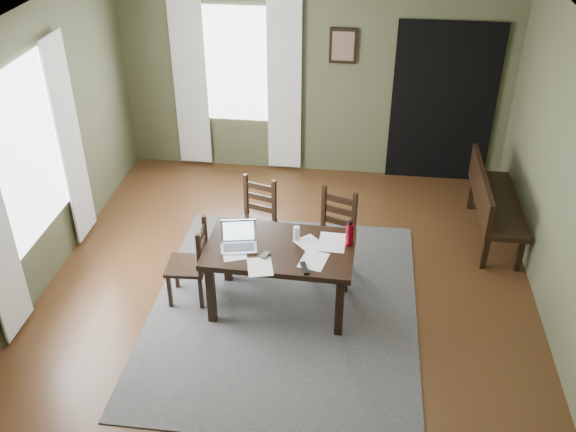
# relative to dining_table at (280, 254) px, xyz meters

# --- Properties ---
(ground) EXTENTS (5.00, 6.00, 0.01)m
(ground) POSITION_rel_dining_table_xyz_m (0.05, -0.05, -0.63)
(ground) COLOR #492C16
(room_shell) EXTENTS (5.02, 6.02, 2.71)m
(room_shell) POSITION_rel_dining_table_xyz_m (0.05, -0.05, 1.18)
(room_shell) COLOR #4D5134
(room_shell) RESTS_ON ground
(rug) EXTENTS (2.60, 3.20, 0.01)m
(rug) POSITION_rel_dining_table_xyz_m (0.05, -0.05, -0.62)
(rug) COLOR #424242
(rug) RESTS_ON ground
(dining_table) EXTENTS (1.42, 0.88, 0.70)m
(dining_table) POSITION_rel_dining_table_xyz_m (0.00, 0.00, 0.00)
(dining_table) COLOR black
(dining_table) RESTS_ON rug
(chair_end) EXTENTS (0.41, 0.40, 0.87)m
(chair_end) POSITION_rel_dining_table_xyz_m (-0.88, 0.00, -0.19)
(chair_end) COLOR black
(chair_end) RESTS_ON rug
(chair_back_left) EXTENTS (0.49, 0.49, 0.90)m
(chair_back_left) POSITION_rel_dining_table_xyz_m (-0.39, 0.83, -0.18)
(chair_back_left) COLOR black
(chair_back_left) RESTS_ON rug
(chair_back_right) EXTENTS (0.51, 0.51, 0.91)m
(chair_back_right) POSITION_rel_dining_table_xyz_m (0.47, 0.65, -0.17)
(chair_back_right) COLOR black
(chair_back_right) RESTS_ON rug
(bench) EXTENTS (0.47, 1.47, 0.83)m
(bench) POSITION_rel_dining_table_xyz_m (2.19, 1.53, -0.13)
(bench) COLOR black
(bench) RESTS_ON ground
(laptop) EXTENTS (0.38, 0.32, 0.23)m
(laptop) POSITION_rel_dining_table_xyz_m (-0.39, -0.02, 0.15)
(laptop) COLOR #B7B7BC
(laptop) RESTS_ON dining_table
(computer_mouse) EXTENTS (0.09, 0.11, 0.03)m
(computer_mouse) POSITION_rel_dining_table_xyz_m (-0.11, -0.18, 0.10)
(computer_mouse) COLOR #3F3F42
(computer_mouse) RESTS_ON dining_table
(tv_remote) EXTENTS (0.10, 0.18, 0.02)m
(tv_remote) POSITION_rel_dining_table_xyz_m (0.27, -0.32, 0.10)
(tv_remote) COLOR black
(tv_remote) RESTS_ON dining_table
(drinking_glass) EXTENTS (0.08, 0.08, 0.14)m
(drinking_glass) POSITION_rel_dining_table_xyz_m (0.14, 0.14, 0.16)
(drinking_glass) COLOR silver
(drinking_glass) RESTS_ON dining_table
(water_bottle) EXTENTS (0.08, 0.08, 0.26)m
(water_bottle) POSITION_rel_dining_table_xyz_m (0.65, 0.12, 0.21)
(water_bottle) COLOR maroon
(water_bottle) RESTS_ON dining_table
(paper_a) EXTENTS (0.30, 0.34, 0.00)m
(paper_a) POSITION_rel_dining_table_xyz_m (-0.41, -0.14, 0.09)
(paper_a) COLOR white
(paper_a) RESTS_ON dining_table
(paper_b) EXTENTS (0.29, 0.34, 0.00)m
(paper_b) POSITION_rel_dining_table_xyz_m (0.33, -0.18, 0.09)
(paper_b) COLOR white
(paper_b) RESTS_ON dining_table
(paper_c) EXTENTS (0.34, 0.35, 0.00)m
(paper_c) POSITION_rel_dining_table_xyz_m (0.28, 0.08, 0.09)
(paper_c) COLOR white
(paper_c) RESTS_ON dining_table
(paper_d) EXTENTS (0.26, 0.34, 0.00)m
(paper_d) POSITION_rel_dining_table_xyz_m (0.48, 0.13, 0.09)
(paper_d) COLOR white
(paper_d) RESTS_ON dining_table
(paper_e) EXTENTS (0.28, 0.33, 0.00)m
(paper_e) POSITION_rel_dining_table_xyz_m (-0.13, -0.34, 0.09)
(paper_e) COLOR white
(paper_e) RESTS_ON dining_table
(window_left) EXTENTS (0.01, 1.30, 1.70)m
(window_left) POSITION_rel_dining_table_xyz_m (-2.42, 0.15, 0.82)
(window_left) COLOR white
(window_left) RESTS_ON ground
(window_back) EXTENTS (1.00, 0.01, 1.50)m
(window_back) POSITION_rel_dining_table_xyz_m (-0.95, 2.92, 0.82)
(window_back) COLOR white
(window_back) RESTS_ON ground
(curtain_left_far) EXTENTS (0.03, 0.48, 2.30)m
(curtain_left_far) POSITION_rel_dining_table_xyz_m (-2.39, 0.97, 0.57)
(curtain_left_far) COLOR silver
(curtain_left_far) RESTS_ON ground
(curtain_back_left) EXTENTS (0.44, 0.03, 2.30)m
(curtain_back_left) POSITION_rel_dining_table_xyz_m (-1.57, 2.89, 0.57)
(curtain_back_left) COLOR silver
(curtain_back_left) RESTS_ON ground
(curtain_back_right) EXTENTS (0.44, 0.03, 2.30)m
(curtain_back_right) POSITION_rel_dining_table_xyz_m (-0.33, 2.89, 0.57)
(curtain_back_right) COLOR silver
(curtain_back_right) RESTS_ON ground
(framed_picture) EXTENTS (0.34, 0.03, 0.44)m
(framed_picture) POSITION_rel_dining_table_xyz_m (0.40, 2.92, 1.12)
(framed_picture) COLOR black
(framed_picture) RESTS_ON ground
(doorway_back) EXTENTS (1.30, 0.03, 2.10)m
(doorway_back) POSITION_rel_dining_table_xyz_m (1.70, 2.92, 0.42)
(doorway_back) COLOR black
(doorway_back) RESTS_ON ground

